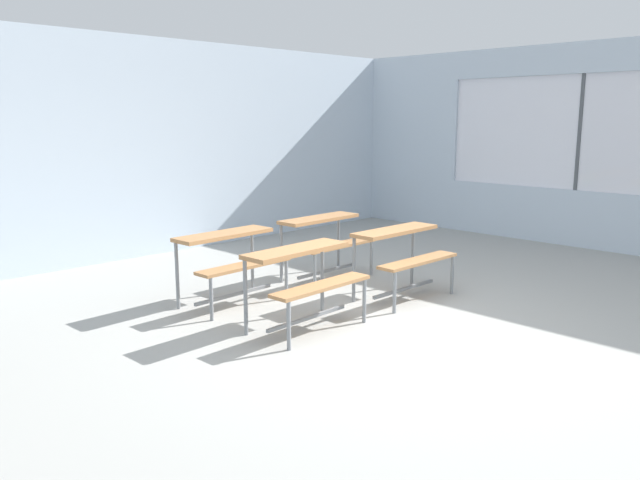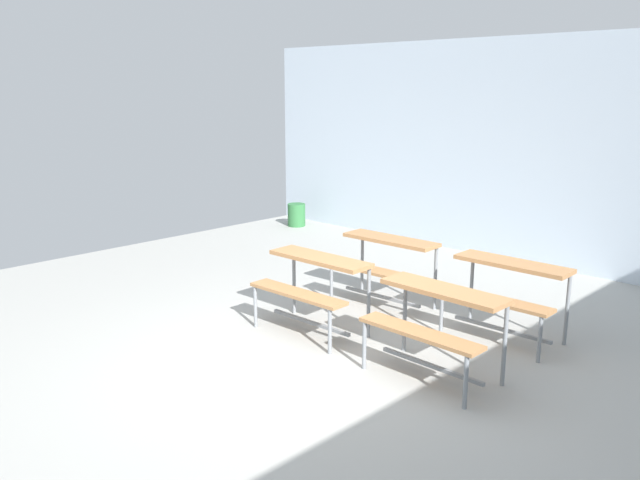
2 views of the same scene
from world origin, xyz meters
name	(u,v)px [view 1 (image 1 of 2)]	position (x,y,z in m)	size (l,w,h in m)	color
ground	(392,333)	(0.00, 0.00, -0.03)	(10.00, 9.00, 0.05)	#9E9E99
wall_back	(136,149)	(0.00, 4.50, 1.50)	(10.00, 0.12, 3.00)	silver
wall_right	(623,152)	(5.00, -0.13, 1.45)	(0.12, 9.00, 3.00)	silver
desk_bench_r0c0	(305,269)	(-0.50, 0.63, 0.56)	(1.12, 0.62, 0.74)	#A87547
desk_bench_r0c1	(403,246)	(0.93, 0.61, 0.56)	(1.11, 0.60, 0.74)	#A87547
desk_bench_r1c0	(231,251)	(-0.50, 1.73, 0.56)	(1.12, 0.63, 0.74)	#A87547
desk_bench_r1c1	(326,233)	(0.93, 1.77, 0.56)	(1.11, 0.61, 0.74)	#A87547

